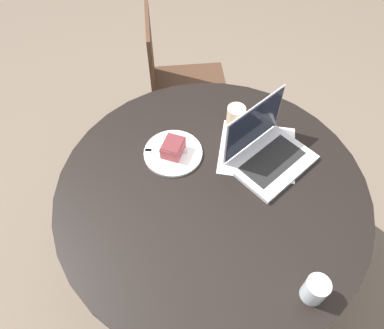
% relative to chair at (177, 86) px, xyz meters
% --- Properties ---
extents(ground_plane, '(12.00, 12.00, 0.00)m').
position_rel_chair_xyz_m(ground_plane, '(-0.42, 0.75, -0.46)').
color(ground_plane, '#6B5B4C').
extents(dining_table, '(1.18, 1.18, 0.71)m').
position_rel_chair_xyz_m(dining_table, '(-0.42, 0.75, 0.11)').
color(dining_table, black).
rests_on(dining_table, ground_plane).
extents(chair, '(0.55, 0.55, 0.90)m').
position_rel_chair_xyz_m(chair, '(0.00, 0.00, 0.00)').
color(chair, '#472D1E').
rests_on(chair, ground_plane).
extents(paper_document, '(0.34, 0.33, 0.00)m').
position_rel_chair_xyz_m(paper_document, '(-0.54, 0.52, 0.25)').
color(paper_document, white).
rests_on(paper_document, dining_table).
extents(plate, '(0.23, 0.23, 0.01)m').
position_rel_chair_xyz_m(plate, '(-0.22, 0.64, 0.25)').
color(plate, white).
rests_on(plate, dining_table).
extents(cake_slice, '(0.08, 0.09, 0.06)m').
position_rel_chair_xyz_m(cake_slice, '(-0.22, 0.64, 0.29)').
color(cake_slice, '#B74C51').
rests_on(cake_slice, plate).
extents(fork, '(0.17, 0.06, 0.00)m').
position_rel_chair_xyz_m(fork, '(-0.17, 0.65, 0.26)').
color(fork, silver).
rests_on(fork, plate).
extents(coffee_glass, '(0.08, 0.08, 0.10)m').
position_rel_chair_xyz_m(coffee_glass, '(-0.42, 0.41, 0.30)').
color(coffee_glass, '#C6AD89').
rests_on(coffee_glass, dining_table).
extents(water_glass, '(0.07, 0.07, 0.10)m').
position_rel_chair_xyz_m(water_glass, '(-0.82, 1.03, 0.30)').
color(water_glass, silver).
rests_on(water_glass, dining_table).
extents(laptop, '(0.36, 0.39, 0.24)m').
position_rel_chair_xyz_m(laptop, '(-0.58, 0.55, 0.29)').
color(laptop, silver).
rests_on(laptop, dining_table).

